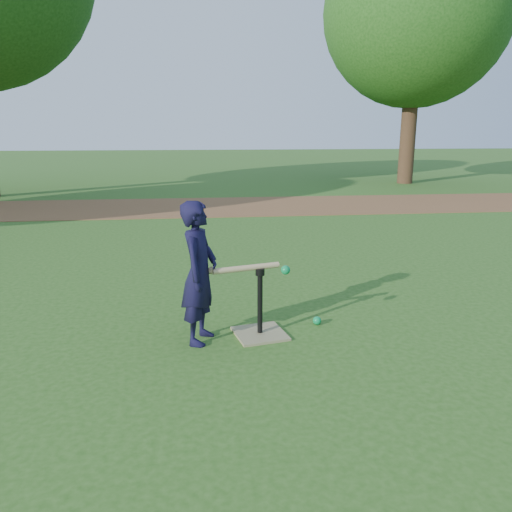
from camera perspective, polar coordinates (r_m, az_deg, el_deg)
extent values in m
plane|color=#285116|center=(4.56, -0.78, -8.67)|extent=(80.00, 80.00, 0.00)
cube|color=brown|center=(11.82, -4.54, 5.67)|extent=(24.00, 3.00, 0.01)
imported|color=black|center=(4.21, -6.49, -1.94)|extent=(0.41, 0.51, 1.22)
sphere|color=#0C8544|center=(4.74, 6.99, -7.34)|extent=(0.08, 0.08, 0.08)
cube|color=#8D8259|center=(4.50, 0.45, -8.85)|extent=(0.51, 0.51, 0.02)
cylinder|color=black|center=(4.40, 0.45, -5.39)|extent=(0.05, 0.05, 0.55)
cylinder|color=black|center=(4.31, 0.46, -1.82)|extent=(0.08, 0.08, 0.06)
cylinder|color=tan|center=(4.26, -1.10, -1.39)|extent=(0.59, 0.21, 0.05)
sphere|color=tan|center=(4.21, -5.12, -1.67)|extent=(0.06, 0.06, 0.06)
sphere|color=#0C8544|center=(4.28, 3.40, -1.60)|extent=(0.08, 0.08, 0.08)
cylinder|color=#382316|center=(17.60, 17.01, 13.52)|extent=(0.50, 0.50, 3.42)
sphere|color=#285B19|center=(17.95, 17.93, 25.04)|extent=(5.80, 5.80, 5.80)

